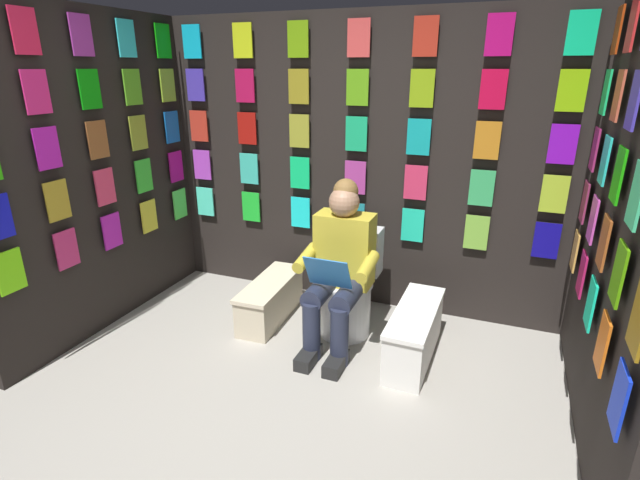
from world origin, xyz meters
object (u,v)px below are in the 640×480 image
at_px(comic_longbox_near, 271,299).
at_px(comic_longbox_far, 414,334).
at_px(toilet, 348,289).
at_px(person_reading, 339,267).

distance_m(comic_longbox_near, comic_longbox_far, 1.18).
xyz_separation_m(toilet, comic_longbox_near, (0.62, 0.08, -0.17)).
relative_size(toilet, person_reading, 0.65).
bearing_deg(comic_longbox_near, comic_longbox_far, 170.51).
height_order(person_reading, comic_longbox_far, person_reading).
height_order(person_reading, comic_longbox_near, person_reading).
relative_size(toilet, comic_longbox_far, 0.94).
xyz_separation_m(toilet, comic_longbox_far, (-0.55, 0.22, -0.14)).
bearing_deg(comic_longbox_near, person_reading, 164.12).
distance_m(toilet, comic_longbox_far, 0.61).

